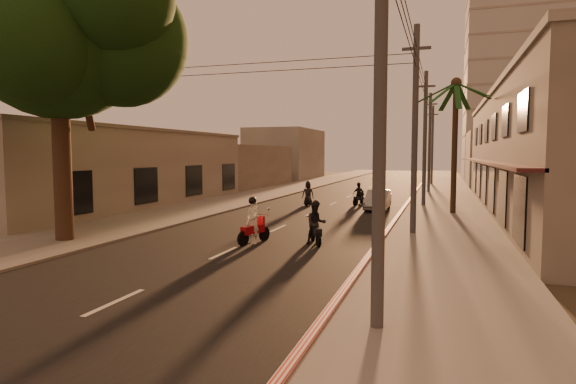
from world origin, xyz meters
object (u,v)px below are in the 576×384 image
Objects in this scene: palm_tree at (456,91)px; scooter_mid_a at (316,224)px; scooter_mid_b at (359,195)px; scooter_far_a at (308,195)px; broadleaf_tree at (68,27)px; scooter_red at (253,223)px; parked_car at (378,200)px.

palm_tree is 4.68× the size of scooter_mid_a.
palm_tree is 14.03m from scooter_mid_a.
scooter_far_a is (-3.22, -1.53, 0.05)m from scooter_mid_b.
palm_tree is at bearing 43.48° from broadleaf_tree.
scooter_red is at bearing 15.20° from broadleaf_tree.
broadleaf_tree is at bearing -136.52° from palm_tree.
broadleaf_tree reaches higher than scooter_mid_a.
parked_car is (0.81, 12.49, -0.17)m from scooter_mid_a.
scooter_far_a reaches higher than parked_car.
scooter_red is 1.08× the size of scooter_far_a.
broadleaf_tree is at bearing -147.35° from scooter_red.
broadleaf_tree is 6.95× the size of scooter_far_a.
scooter_mid_b is 3.56m from scooter_far_a.
palm_tree reaches higher than parked_car.
broadleaf_tree is 1.48× the size of palm_tree.
parked_car is (3.21, 13.12, -0.20)m from scooter_red.
palm_tree reaches higher than scooter_mid_a.
palm_tree is 11.50m from scooter_far_a.
scooter_mid_b is at bearing 64.11° from broadleaf_tree.
scooter_far_a is at bearing -135.90° from scooter_mid_b.
palm_tree is at bearing -21.63° from scooter_far_a.
scooter_red is 15.69m from scooter_mid_b.
broadleaf_tree is at bearing -124.44° from parked_car.
broadleaf_tree is 18.49m from scooter_far_a.
scooter_red is 13.51m from parked_car.
broadleaf_tree is 20.18m from palm_tree.
scooter_mid_b is 2.98m from parked_car.
scooter_far_a reaches higher than scooter_mid_b.
scooter_red is at bearing 169.34° from scooter_mid_a.
scooter_red is at bearing -122.71° from palm_tree.
broadleaf_tree reaches higher than scooter_far_a.
scooter_mid_b is at bearing 149.28° from palm_tree.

